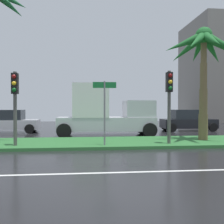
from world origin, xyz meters
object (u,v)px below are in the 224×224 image
object	(u,v)px
car_in_traffic_third	(188,121)
street_name_sign	(105,104)
traffic_signal_median_right	(169,93)
car_in_traffic_second	(9,122)
palm_tree_centre_left	(204,51)
box_truck_lead	(105,113)
traffic_signal_median_left	(15,95)

from	to	relation	value
car_in_traffic_third	street_name_sign	bearing A→B (deg)	-131.85
traffic_signal_median_right	car_in_traffic_third	distance (m)	9.20
car_in_traffic_second	traffic_signal_median_right	bearing A→B (deg)	-39.39
palm_tree_centre_left	traffic_signal_median_right	bearing A→B (deg)	-152.79
box_truck_lead	palm_tree_centre_left	bearing A→B (deg)	-37.05
street_name_sign	box_truck_lead	world-z (taller)	box_truck_lead
traffic_signal_median_left	car_in_traffic_second	world-z (taller)	traffic_signal_median_left
traffic_signal_median_left	box_truck_lead	size ratio (longest dim) A/B	0.54
palm_tree_centre_left	car_in_traffic_second	distance (m)	14.59
box_truck_lead	traffic_signal_median_right	bearing A→B (deg)	-61.08
palm_tree_centre_left	box_truck_lead	world-z (taller)	palm_tree_centre_left
box_truck_lead	car_in_traffic_second	bearing A→B (deg)	156.55
car_in_traffic_third	traffic_signal_median_right	bearing A→B (deg)	-117.54
traffic_signal_median_right	car_in_traffic_third	bearing A→B (deg)	62.46
palm_tree_centre_left	car_in_traffic_third	size ratio (longest dim) A/B	1.42
palm_tree_centre_left	traffic_signal_median_left	xyz separation A→B (m)	(-9.64, -1.12, -2.45)
traffic_signal_median_left	box_truck_lead	bearing A→B (deg)	47.36
street_name_sign	car_in_traffic_third	size ratio (longest dim) A/B	0.70
traffic_signal_median_right	car_in_traffic_second	world-z (taller)	traffic_signal_median_right
box_truck_lead	car_in_traffic_third	xyz separation A→B (m)	(6.95, 2.99, -0.72)
palm_tree_centre_left	car_in_traffic_second	size ratio (longest dim) A/B	1.42
palm_tree_centre_left	street_name_sign	size ratio (longest dim) A/B	2.04
car_in_traffic_second	car_in_traffic_third	xyz separation A→B (m)	(14.03, -0.08, 0.00)
street_name_sign	car_in_traffic_second	bearing A→B (deg)	128.74
car_in_traffic_third	traffic_signal_median_left	bearing A→B (deg)	-145.39
car_in_traffic_second	box_truck_lead	xyz separation A→B (m)	(7.08, -3.07, 0.72)
palm_tree_centre_left	street_name_sign	bearing A→B (deg)	-165.69
traffic_signal_median_right	car_in_traffic_second	bearing A→B (deg)	140.61
traffic_signal_median_left	traffic_signal_median_right	xyz separation A→B (m)	(7.33, -0.07, 0.09)
car_in_traffic_third	box_truck_lead	bearing A→B (deg)	-156.73
traffic_signal_median_left	car_in_traffic_third	distance (m)	14.08
traffic_signal_median_right	car_in_traffic_third	xyz separation A→B (m)	(4.18, 8.01, -1.78)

